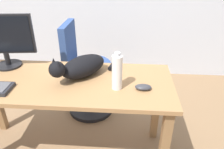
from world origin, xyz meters
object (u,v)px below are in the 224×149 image
(monitor, at_px, (2,39))
(computer_mouse, at_px, (143,87))
(water_bottle, at_px, (117,72))
(cat, at_px, (81,66))
(office_chair, at_px, (85,75))

(monitor, xyz_separation_m, computer_mouse, (1.06, -0.27, -0.21))
(monitor, height_order, water_bottle, monitor)
(monitor, distance_m, water_bottle, 0.93)
(cat, height_order, water_bottle, water_bottle)
(cat, bearing_deg, monitor, 168.57)
(cat, xyz_separation_m, computer_mouse, (0.44, -0.15, -0.06))
(monitor, bearing_deg, cat, -11.43)
(office_chair, xyz_separation_m, cat, (0.10, -0.54, 0.38))
(monitor, distance_m, computer_mouse, 1.11)
(office_chair, relative_size, monitor, 2.00)
(monitor, bearing_deg, office_chair, 38.41)
(office_chair, xyz_separation_m, monitor, (-0.52, -0.41, 0.53))
(computer_mouse, bearing_deg, water_bottle, 178.40)
(office_chair, height_order, monitor, monitor)
(computer_mouse, distance_m, water_bottle, 0.20)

